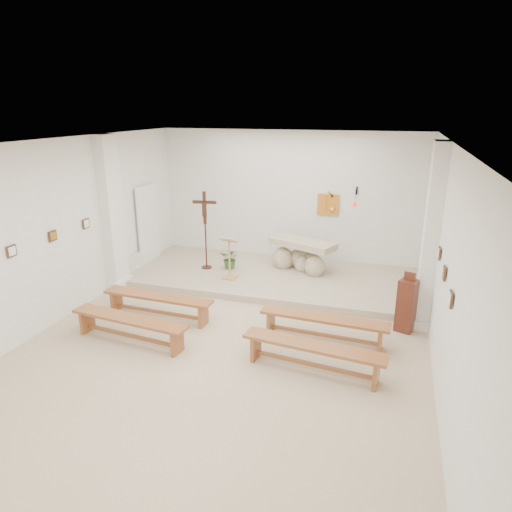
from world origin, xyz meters
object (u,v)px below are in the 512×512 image
(altar, at_px, (301,257))
(bench_left_second, at_px, (129,324))
(bench_right_front, at_px, (324,323))
(lectern, at_px, (229,258))
(donation_pedestal, at_px, (407,305))
(bench_right_second, at_px, (313,351))
(bench_left_front, at_px, (158,301))
(crucifix_stand, at_px, (205,225))

(altar, relative_size, bench_left_second, 0.75)
(bench_right_front, xyz_separation_m, bench_left_second, (-3.32, -1.04, 0.00))
(lectern, distance_m, donation_pedestal, 4.20)
(lectern, relative_size, bench_right_second, 0.44)
(donation_pedestal, relative_size, bench_right_second, 0.50)
(altar, xyz_separation_m, bench_left_second, (-2.24, -4.28, -0.11))
(bench_left_front, xyz_separation_m, bench_right_second, (3.32, -1.04, 0.00))
(altar, height_order, lectern, lectern)
(donation_pedestal, bearing_deg, crucifix_stand, -179.06)
(altar, bearing_deg, bench_right_front, -49.80)
(altar, xyz_separation_m, bench_right_front, (1.08, -3.23, -0.11))
(crucifix_stand, distance_m, donation_pedestal, 5.18)
(bench_left_second, bearing_deg, bench_right_front, 24.21)
(bench_right_front, bearing_deg, crucifix_stand, 145.46)
(altar, height_order, bench_right_front, altar)
(bench_left_front, bearing_deg, donation_pedestal, 13.38)
(bench_right_front, distance_m, bench_left_second, 3.48)
(donation_pedestal, xyz_separation_m, bench_right_second, (-1.41, -1.93, -0.15))
(lectern, height_order, bench_left_front, lectern)
(crucifix_stand, distance_m, bench_right_second, 5.11)
(bench_right_front, bearing_deg, lectern, 143.85)
(bench_left_front, distance_m, bench_right_second, 3.48)
(bench_left_front, bearing_deg, crucifix_stand, 94.53)
(altar, xyz_separation_m, lectern, (-1.51, -1.08, 0.19))
(crucifix_stand, xyz_separation_m, bench_right_front, (3.40, -2.67, -0.91))
(altar, height_order, donation_pedestal, donation_pedestal)
(altar, relative_size, donation_pedestal, 1.50)
(bench_right_front, bearing_deg, bench_left_front, -176.43)
(lectern, bearing_deg, crucifix_stand, 153.08)
(crucifix_stand, height_order, bench_left_second, crucifix_stand)
(donation_pedestal, relative_size, bench_left_front, 0.50)
(lectern, distance_m, bench_left_front, 2.29)
(crucifix_stand, xyz_separation_m, bench_right_second, (3.40, -3.71, -0.91))
(lectern, height_order, crucifix_stand, crucifix_stand)
(lectern, bearing_deg, bench_left_front, -103.13)
(lectern, xyz_separation_m, bench_right_front, (2.59, -2.15, -0.30))
(lectern, xyz_separation_m, bench_left_second, (-0.73, -3.19, -0.30))
(donation_pedestal, xyz_separation_m, bench_left_second, (-4.73, -1.93, -0.15))
(lectern, relative_size, crucifix_stand, 0.53)
(lectern, height_order, bench_right_front, lectern)
(crucifix_stand, height_order, bench_left_front, crucifix_stand)
(bench_left_front, xyz_separation_m, bench_right_front, (3.32, 0.00, 0.00))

